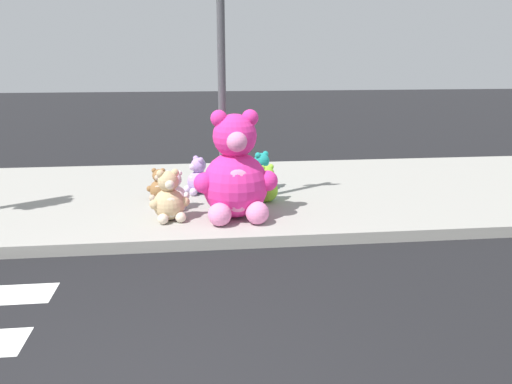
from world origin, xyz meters
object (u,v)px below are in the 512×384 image
Objects in this scene: plush_lavender at (198,179)px; plush_teal at (261,174)px; plush_pink_large at (236,176)px; sign_pole at (222,87)px; plush_tan at (169,200)px; plush_white at (174,194)px; plush_lime at (266,187)px; plush_brown at (159,187)px.

plush_teal reaches higher than plush_lavender.
plush_lavender is at bearing 110.95° from plush_pink_large.
sign_pole reaches higher than plush_tan.
sign_pole is 1.64m from plush_white.
plush_lime is at bearing 27.94° from plush_tan.
plush_tan is at bearing -95.14° from plush_white.
plush_lime is (0.63, 0.13, -1.47)m from sign_pole.
plush_teal is at bearing 70.22° from plush_pink_large.
plush_lavender is 0.88m from plush_white.
plush_tan is 1.05m from plush_brown.
plush_lavender is at bearing 67.47° from plush_white.
plush_tan reaches higher than plush_lime.
plush_lime is 0.91× the size of plush_teal.
plush_lavender is at bearing 26.03° from plush_brown.
plush_white is at bearing -64.87° from plush_brown.
plush_pink_large is 1.03m from plush_white.
sign_pole reaches higher than plush_brown.
plush_brown is at bearing 136.90° from plush_pink_large.
sign_pole is at bearing 38.99° from plush_tan.
plush_lime is at bearing 9.86° from plush_white.
plush_teal is (1.40, 1.47, -0.03)m from plush_tan.
plush_teal is (0.52, 1.45, -0.33)m from plush_pink_large.
plush_white is (-0.71, -0.11, -1.48)m from sign_pole.
plush_brown is at bearing 156.10° from sign_pole.
plush_pink_large reaches higher than plush_brown.
sign_pole is 4.67× the size of plush_tan.
plush_teal is at bearing 52.75° from sign_pole.
plush_pink_large is (0.13, -0.59, -1.12)m from sign_pole.
plush_tan reaches higher than plush_white.
plush_white is 0.59m from plush_brown.
plush_tan is 1.42× the size of plush_brown.
sign_pole is 1.81m from plush_teal.
plush_teal is (1.36, 0.96, 0.03)m from plush_white.
plush_white is (-1.34, -0.23, -0.00)m from plush_lime.
plush_brown is (-0.96, 0.42, -1.51)m from sign_pole.
plush_white is 0.90× the size of plush_teal.
plush_white is at bearing -171.44° from sign_pole.
plush_white is 1.16× the size of plush_brown.
sign_pole is 5.75× the size of plush_white.
plush_pink_large is 1.54m from plush_brown.
plush_brown is (-1.09, 1.02, -0.38)m from plush_pink_large.
plush_teal reaches higher than plush_white.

